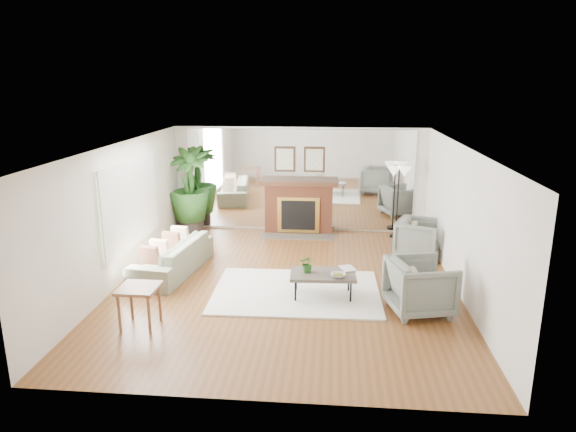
# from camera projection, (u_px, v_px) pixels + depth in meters

# --- Properties ---
(ground) EXTENTS (7.00, 7.00, 0.00)m
(ground) POSITION_uv_depth(u_px,v_px,m) (286.00, 284.00, 9.27)
(ground) COLOR brown
(ground) RESTS_ON ground
(wall_left) EXTENTS (0.02, 7.00, 2.50)m
(wall_left) POSITION_uv_depth(u_px,v_px,m) (121.00, 214.00, 9.21)
(wall_left) COLOR white
(wall_left) RESTS_ON ground
(wall_right) EXTENTS (0.02, 7.00, 2.50)m
(wall_right) POSITION_uv_depth(u_px,v_px,m) (462.00, 222.00, 8.69)
(wall_right) COLOR white
(wall_right) RESTS_ON ground
(wall_back) EXTENTS (6.00, 0.02, 2.50)m
(wall_back) POSITION_uv_depth(u_px,v_px,m) (300.00, 180.00, 12.31)
(wall_back) COLOR white
(wall_back) RESTS_ON ground
(mirror_panel) EXTENTS (5.40, 0.04, 2.40)m
(mirror_panel) POSITION_uv_depth(u_px,v_px,m) (300.00, 180.00, 12.29)
(mirror_panel) COLOR silver
(mirror_panel) RESTS_ON wall_back
(window_panel) EXTENTS (0.04, 2.40, 1.50)m
(window_panel) POSITION_uv_depth(u_px,v_px,m) (130.00, 203.00, 9.56)
(window_panel) COLOR #B2E09E
(window_panel) RESTS_ON wall_left
(fireplace) EXTENTS (1.85, 0.83, 2.05)m
(fireplace) POSITION_uv_depth(u_px,v_px,m) (299.00, 206.00, 12.24)
(fireplace) COLOR brown
(fireplace) RESTS_ON ground
(area_rug) EXTENTS (2.90, 2.11, 0.03)m
(area_rug) POSITION_uv_depth(u_px,v_px,m) (296.00, 292.00, 8.91)
(area_rug) COLOR white
(area_rug) RESTS_ON ground
(coffee_table) EXTENTS (1.12, 0.69, 0.44)m
(coffee_table) POSITION_uv_depth(u_px,v_px,m) (323.00, 275.00, 8.62)
(coffee_table) COLOR #554D43
(coffee_table) RESTS_ON ground
(sofa) EXTENTS (1.12, 2.24, 0.63)m
(sofa) POSITION_uv_depth(u_px,v_px,m) (172.00, 257.00, 9.76)
(sofa) COLOR gray
(sofa) RESTS_ON ground
(armchair_back) EXTENTS (1.13, 1.12, 0.80)m
(armchair_back) POSITION_uv_depth(u_px,v_px,m) (419.00, 238.00, 10.61)
(armchair_back) COLOR gray
(armchair_back) RESTS_ON ground
(armchair_front) EXTENTS (1.14, 1.12, 0.86)m
(armchair_front) POSITION_uv_depth(u_px,v_px,m) (420.00, 286.00, 8.06)
(armchair_front) COLOR gray
(armchair_front) RESTS_ON ground
(side_table) EXTENTS (0.57, 0.57, 0.64)m
(side_table) POSITION_uv_depth(u_px,v_px,m) (139.00, 293.00, 7.55)
(side_table) COLOR brown
(side_table) RESTS_ON ground
(potted_ficus) EXTENTS (1.05, 1.05, 2.05)m
(potted_ficus) POSITION_uv_depth(u_px,v_px,m) (190.00, 187.00, 12.20)
(potted_ficus) COLOR black
(potted_ficus) RESTS_ON ground
(floor_lamp) EXTENTS (0.54, 0.30, 1.66)m
(floor_lamp) POSITION_uv_depth(u_px,v_px,m) (399.00, 177.00, 11.69)
(floor_lamp) COLOR black
(floor_lamp) RESTS_ON ground
(tabletop_plant) EXTENTS (0.29, 0.26, 0.30)m
(tabletop_plant) POSITION_uv_depth(u_px,v_px,m) (308.00, 264.00, 8.62)
(tabletop_plant) COLOR #305E22
(tabletop_plant) RESTS_ON coffee_table
(fruit_bowl) EXTENTS (0.27, 0.27, 0.06)m
(fruit_bowl) POSITION_uv_depth(u_px,v_px,m) (338.00, 275.00, 8.43)
(fruit_bowl) COLOR brown
(fruit_bowl) RESTS_ON coffee_table
(book) EXTENTS (0.33, 0.37, 0.02)m
(book) POSITION_uv_depth(u_px,v_px,m) (342.00, 269.00, 8.74)
(book) COLOR brown
(book) RESTS_ON coffee_table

